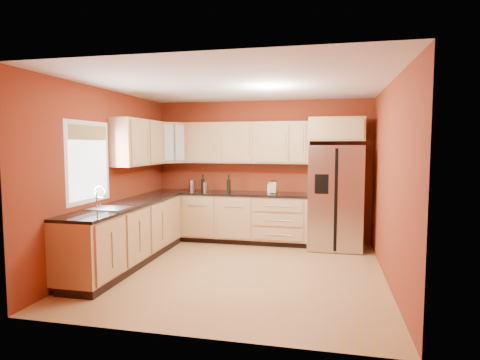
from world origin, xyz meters
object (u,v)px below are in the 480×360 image
object	(u,v)px
refrigerator	(335,197)
knife_block	(274,188)
wine_bottle_a	(203,183)
soap_dispenser	(269,188)
canister_left	(205,187)

from	to	relation	value
refrigerator	knife_block	size ratio (longest dim) A/B	8.91
wine_bottle_a	refrigerator	bearing A→B (deg)	-1.80
refrigerator	wine_bottle_a	bearing A→B (deg)	178.20
wine_bottle_a	soap_dispenser	world-z (taller)	wine_bottle_a
canister_left	knife_block	distance (m)	1.28
refrigerator	soap_dispenser	size ratio (longest dim) A/B	8.76
canister_left	knife_block	bearing A→B (deg)	0.40
refrigerator	canister_left	xyz separation A→B (m)	(-2.35, 0.07, 0.12)
refrigerator	soap_dispenser	bearing A→B (deg)	176.20
refrigerator	knife_block	distance (m)	1.08
refrigerator	canister_left	bearing A→B (deg)	178.31
canister_left	soap_dispenser	size ratio (longest dim) A/B	0.85
knife_block	soap_dispenser	size ratio (longest dim) A/B	0.98
wine_bottle_a	canister_left	bearing A→B (deg)	-6.47
canister_left	knife_block	size ratio (longest dim) A/B	0.87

